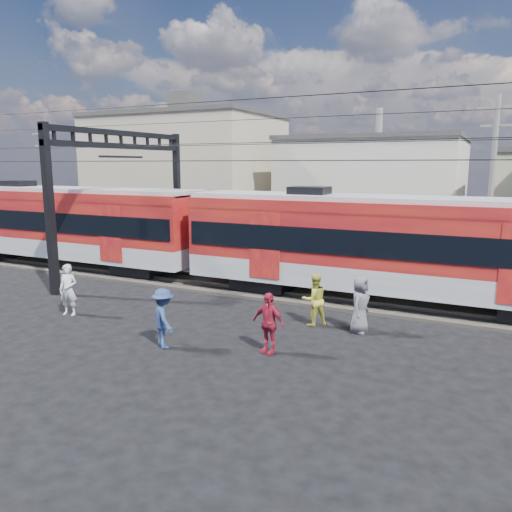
% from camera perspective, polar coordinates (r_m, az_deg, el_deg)
% --- Properties ---
extents(ground, '(120.00, 120.00, 0.00)m').
position_cam_1_polar(ground, '(13.80, -3.86, -12.42)').
color(ground, black).
rests_on(ground, ground).
extents(track_bed, '(70.00, 3.40, 0.12)m').
position_cam_1_polar(track_bed, '(20.74, 7.18, -4.43)').
color(track_bed, '#2D2823').
rests_on(track_bed, ground).
extents(rail_near, '(70.00, 0.12, 0.12)m').
position_cam_1_polar(rail_near, '(20.02, 6.49, -4.60)').
color(rail_near, '#59544C').
rests_on(rail_near, track_bed).
extents(rail_far, '(70.00, 0.12, 0.12)m').
position_cam_1_polar(rail_far, '(21.40, 7.84, -3.65)').
color(rail_far, '#59544C').
rests_on(rail_far, track_bed).
extents(commuter_train, '(50.30, 3.08, 4.17)m').
position_cam_1_polar(commuter_train, '(19.55, 15.46, 1.38)').
color(commuter_train, black).
rests_on(commuter_train, ground).
extents(catenary, '(70.00, 9.30, 7.52)m').
position_cam_1_polar(catenary, '(24.22, -12.58, 9.69)').
color(catenary, black).
rests_on(catenary, ground).
extents(building_west, '(14.28, 10.20, 9.30)m').
position_cam_1_polar(building_west, '(42.10, -7.93, 9.40)').
color(building_west, '#9E9378').
rests_on(building_west, ground).
extents(building_midwest, '(12.24, 12.24, 7.30)m').
position_cam_1_polar(building_midwest, '(38.96, 13.59, 7.66)').
color(building_midwest, beige).
rests_on(building_midwest, ground).
extents(utility_pole_mid, '(1.80, 0.24, 8.50)m').
position_cam_1_polar(utility_pole_mid, '(26.03, 25.33, 7.65)').
color(utility_pole_mid, slate).
rests_on(utility_pole_mid, ground).
extents(utility_pole_west, '(1.80, 0.24, 8.00)m').
position_cam_1_polar(utility_pole_west, '(37.83, -22.93, 8.01)').
color(utility_pole_west, slate).
rests_on(utility_pole_west, ground).
extents(pedestrian_a, '(0.76, 0.59, 1.85)m').
position_cam_1_polar(pedestrian_a, '(19.12, -20.66, -3.64)').
color(pedestrian_a, silver).
rests_on(pedestrian_a, ground).
extents(pedestrian_b, '(1.10, 1.09, 1.79)m').
position_cam_1_polar(pedestrian_b, '(16.86, 6.69, -4.97)').
color(pedestrian_b, gold).
rests_on(pedestrian_b, ground).
extents(pedestrian_c, '(1.33, 1.22, 1.79)m').
position_cam_1_polar(pedestrian_c, '(15.03, -10.52, -7.00)').
color(pedestrian_c, navy).
rests_on(pedestrian_c, ground).
extents(pedestrian_d, '(1.12, 0.64, 1.79)m').
position_cam_1_polar(pedestrian_d, '(14.35, 1.41, -7.66)').
color(pedestrian_d, maroon).
rests_on(pedestrian_d, ground).
extents(pedestrian_e, '(0.67, 0.95, 1.85)m').
position_cam_1_polar(pedestrian_e, '(16.40, 11.80, -5.44)').
color(pedestrian_e, '#545359').
rests_on(pedestrian_e, ground).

